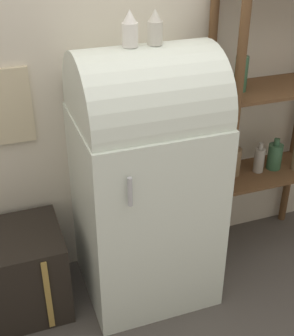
% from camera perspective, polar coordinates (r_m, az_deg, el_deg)
% --- Properties ---
extents(ground_plane, '(12.00, 12.00, 0.00)m').
position_cam_1_polar(ground_plane, '(2.81, 1.40, -16.58)').
color(ground_plane, '#4C4742').
extents(wall_back, '(7.00, 0.09, 2.70)m').
position_cam_1_polar(wall_back, '(2.58, -3.06, 14.33)').
color(wall_back, beige).
rests_on(wall_back, ground_plane).
extents(refrigerator, '(0.71, 0.68, 1.45)m').
position_cam_1_polar(refrigerator, '(2.50, -0.24, -0.94)').
color(refrigerator, silver).
rests_on(refrigerator, ground_plane).
extents(suitcase_trunk, '(0.57, 0.47, 0.50)m').
position_cam_1_polar(suitcase_trunk, '(2.74, -16.05, -12.26)').
color(suitcase_trunk, black).
rests_on(suitcase_trunk, ground_plane).
extents(shelf_unit, '(0.72, 0.37, 1.67)m').
position_cam_1_polar(shelf_unit, '(2.87, 14.71, 6.11)').
color(shelf_unit, brown).
rests_on(shelf_unit, ground_plane).
extents(vase_left, '(0.07, 0.07, 0.17)m').
position_cam_1_polar(vase_left, '(2.19, -2.11, 16.51)').
color(vase_left, white).
rests_on(vase_left, refrigerator).
extents(vase_center, '(0.07, 0.07, 0.16)m').
position_cam_1_polar(vase_center, '(2.23, 0.98, 16.71)').
color(vase_center, beige).
rests_on(vase_center, refrigerator).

